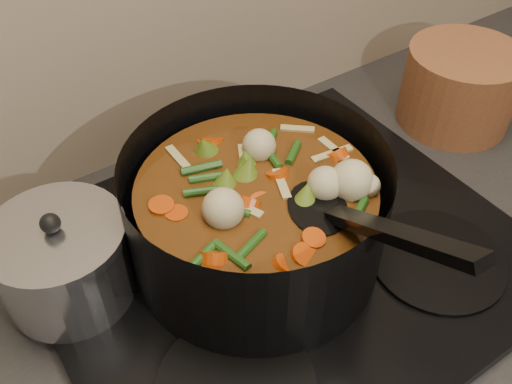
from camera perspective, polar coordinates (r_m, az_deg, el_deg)
stovetop at (r=0.79m, az=2.73°, el=-6.30°), size 0.62×0.54×0.03m
stockpot at (r=0.72m, az=0.05°, el=-2.26°), size 0.39×0.48×0.24m
saucepan at (r=0.73m, az=-18.65°, el=-6.57°), size 0.17×0.17×0.14m
terracotta_crock at (r=1.06m, az=19.65°, el=9.86°), size 0.23×0.23×0.14m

